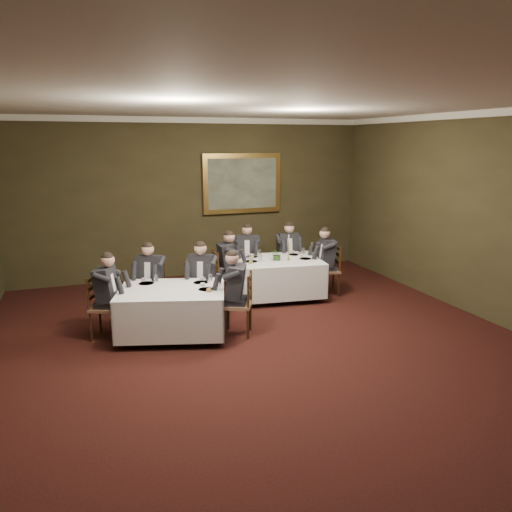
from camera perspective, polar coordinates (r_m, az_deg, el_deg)
ground at (r=7.09m, az=2.56°, el=-12.00°), size 10.00×10.00×0.00m
ceiling at (r=6.45m, az=2.88°, el=17.47°), size 8.00×10.00×0.10m
back_wall at (r=11.28m, az=-7.08°, el=6.53°), size 8.00×0.10×3.50m
crown_molding at (r=6.45m, az=2.88°, el=16.94°), size 8.00×10.00×0.12m
table_main at (r=9.73m, az=2.50°, el=-2.20°), size 1.79×1.45×0.67m
table_second at (r=7.93m, az=-9.54°, el=-5.91°), size 1.92×1.65×0.67m
chair_main_backleft at (r=10.47m, az=-1.03°, el=-2.03°), size 0.55×0.53×1.00m
diner_main_backleft at (r=10.41m, az=-1.04°, el=-0.83°), size 0.53×0.58×1.35m
chair_main_backright at (r=10.68m, az=3.60°, el=-1.76°), size 0.48×0.47×1.00m
diner_main_backright at (r=10.61m, az=3.64°, el=-0.59°), size 0.45×0.52×1.35m
chair_main_endleft at (r=9.57m, az=-3.55°, el=-3.51°), size 0.42×0.44×1.00m
diner_main_endleft at (r=9.51m, az=-3.51°, el=-2.18°), size 0.48×0.42×1.35m
chair_main_endright at (r=10.09m, az=8.21°, el=-2.75°), size 0.50×0.52×1.00m
diner_main_endright at (r=10.03m, az=8.19°, el=-1.50°), size 0.55×0.49×1.35m
chair_sec_backleft at (r=8.83m, az=-11.79°, el=-5.18°), size 0.58×0.58×1.00m
diner_sec_backleft at (r=8.75m, az=-11.88°, el=-3.78°), size 0.58×0.61×1.35m
chair_sec_backright at (r=8.75m, az=-6.08°, el=-5.15°), size 0.58×0.57×1.00m
diner_sec_backright at (r=8.67m, az=-6.13°, el=-3.74°), size 0.58×0.61×1.35m
chair_sec_endright at (r=7.95m, az=-2.02°, el=-6.97°), size 0.57×0.58×1.00m
diner_sec_endright at (r=7.87m, az=-2.12°, el=-5.40°), size 0.60×0.57×1.35m
chair_sec_endleft at (r=8.16m, az=-16.78°, el=-6.98°), size 0.56×0.57×1.00m
diner_sec_endleft at (r=8.09m, az=-16.81°, el=-5.46°), size 0.60×0.56×1.35m
centerpiece at (r=9.55m, az=2.43°, el=0.28°), size 0.25×0.22×0.26m
candlestick at (r=9.59m, az=3.74°, el=0.65°), size 0.07×0.07×0.51m
place_setting_table_main at (r=9.92m, az=-0.24°, el=0.16°), size 0.33×0.31×0.14m
place_setting_table_second at (r=8.25m, az=-12.11°, el=-2.78°), size 0.33×0.31×0.14m
painting at (r=11.49m, az=-1.59°, el=8.28°), size 1.84×0.09×1.35m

